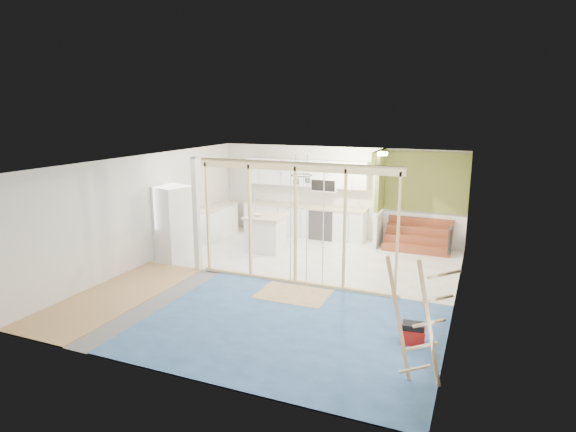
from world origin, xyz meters
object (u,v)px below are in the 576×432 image
at_px(toolbox, 413,334).
at_px(ladder, 418,323).
at_px(fridge, 173,223).
at_px(island, 266,233).

distance_m(toolbox, ladder, 1.41).
xyz_separation_m(fridge, island, (1.75, 1.52, -0.44)).
xyz_separation_m(fridge, ladder, (6.27, -3.41, -0.00)).
xyz_separation_m(island, ladder, (4.51, -4.93, 0.44)).
relative_size(island, ladder, 0.59).
bearing_deg(ladder, toolbox, 74.57).
distance_m(island, ladder, 6.70).
relative_size(fridge, toolbox, 4.59).
distance_m(fridge, ladder, 7.13).
xyz_separation_m(island, toolbox, (4.32, -3.75, -0.30)).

